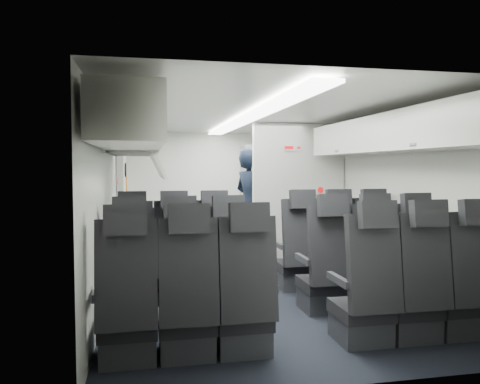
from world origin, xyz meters
name	(u,v)px	position (x,y,z in m)	size (l,w,h in m)	color
cabin_shell	(246,196)	(0.00, 0.00, 1.12)	(3.41, 6.01, 2.16)	black
seat_row_front	(256,259)	(0.00, -0.53, 0.40)	(3.33, 0.56, 1.24)	black
seat_row_mid	(276,276)	(0.00, -1.43, 0.40)	(3.33, 0.56, 1.24)	black
seat_row_rear	(306,301)	(0.00, -2.33, 0.40)	(3.33, 0.56, 1.24)	black
overhead_bin_left_rear	(129,122)	(-1.40, -2.00, 1.86)	(0.53, 1.80, 0.40)	silver
overhead_bin_left_front_open	(131,146)	(-1.44, -0.25, 1.74)	(0.64, 1.70, 0.72)	#9E9E93
overhead_bin_right_rear	(439,128)	(1.40, -2.00, 1.86)	(0.53, 1.80, 0.40)	silver
overhead_bin_right_front	(356,139)	(1.40, -0.25, 1.86)	(0.53, 1.70, 0.40)	silver
bulkhead_partition	(298,195)	(0.98, 0.80, 1.08)	(1.40, 0.15, 2.13)	silver
galley_unit	(265,196)	(0.95, 2.72, 0.95)	(0.85, 0.52, 1.90)	#939399
boarding_door	(122,202)	(-1.64, 1.55, 0.95)	(0.12, 1.27, 1.86)	silver
flight_attendant	(250,205)	(0.35, 1.31, 0.89)	(0.65, 0.43, 1.79)	black
carry_on_bag	(135,142)	(-1.39, -0.26, 1.79)	(0.40, 0.28, 0.24)	black
papers	(263,197)	(0.54, 1.26, 1.03)	(0.18, 0.02, 0.13)	white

